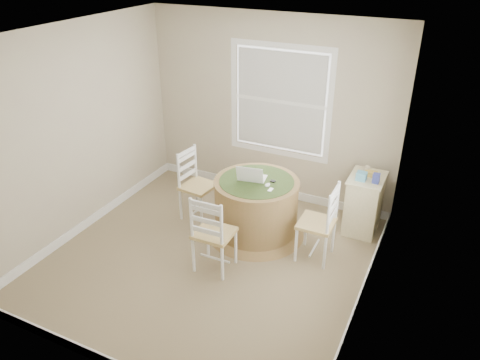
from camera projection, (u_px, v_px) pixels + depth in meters
The scene contains 14 objects.
room at pixel (227, 157), 5.07m from camera, with size 3.64×3.64×2.64m.
round_table at pixel (256, 205), 5.89m from camera, with size 1.24×1.24×0.76m.
chair_left at pixel (198, 186), 6.22m from camera, with size 0.42×0.40×0.95m, color white, non-canonical shape.
chair_near at pixel (214, 233), 5.24m from camera, with size 0.42×0.40×0.95m, color white, non-canonical shape.
chair_right at pixel (316, 223), 5.42m from camera, with size 0.42×0.40×0.95m, color white, non-canonical shape.
laptop at pixel (252, 177), 5.75m from camera, with size 0.38×0.35×0.23m.
mouse at pixel (267, 185), 5.62m from camera, with size 0.06×0.10×0.03m, color white.
phone at pixel (271, 190), 5.52m from camera, with size 0.04×0.09×0.02m, color #B7BABF.
keys at pixel (273, 182), 5.71m from camera, with size 0.06×0.05×0.03m, color black.
corner_chest at pixel (364, 203), 5.99m from camera, with size 0.43×0.58×0.76m.
tissue_box at pixel (361, 176), 5.73m from camera, with size 0.12×0.12×0.10m, color #5FB4DA.
box_yellow at pixel (371, 174), 5.83m from camera, with size 0.15×0.10×0.06m, color gold.
box_blue at pixel (376, 178), 5.66m from camera, with size 0.08×0.08×0.12m, color #3944AB.
cup_cream at pixel (367, 170), 5.90m from camera, with size 0.07×0.07×0.09m, color beige.
Camera 1 is at (2.31, -3.93, 3.42)m, focal length 35.00 mm.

